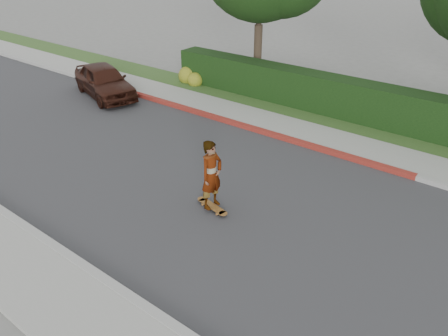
{
  "coord_description": "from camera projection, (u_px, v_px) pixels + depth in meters",
  "views": [
    {
      "loc": [
        3.26,
        -7.89,
        6.36
      ],
      "look_at": [
        -2.7,
        -0.17,
        1.0
      ],
      "focal_mm": 35.0,
      "sensor_mm": 36.0,
      "label": 1
    }
  ],
  "objects": [
    {
      "name": "hedge",
      "position": [
        337.0,
        97.0,
        16.52
      ],
      "size": [
        15.0,
        1.0,
        1.5
      ],
      "primitive_type": "cube",
      "color": "black",
      "rests_on": "ground"
    },
    {
      "name": "road",
      "position": [
        319.0,
        236.0,
        10.28
      ],
      "size": [
        60.0,
        8.0,
        0.01
      ],
      "primitive_type": "cube",
      "color": "#2D2D30",
      "rests_on": "ground"
    },
    {
      "name": "car_maroon",
      "position": [
        104.0,
        81.0,
        18.53
      ],
      "size": [
        4.3,
        2.77,
        1.36
      ],
      "primitive_type": "imported",
      "rotation": [
        0.0,
        0.0,
        1.25
      ],
      "color": "#381A11",
      "rests_on": "ground"
    },
    {
      "name": "curb_red_section",
      "position": [
        246.0,
        127.0,
        15.76
      ],
      "size": [
        12.0,
        0.21,
        0.15
      ],
      "primitive_type": "cube",
      "color": "maroon",
      "rests_on": "ground"
    },
    {
      "name": "skateboarder",
      "position": [
        212.0,
        175.0,
        10.77
      ],
      "size": [
        0.47,
        0.69,
        1.82
      ],
      "primitive_type": "imported",
      "rotation": [
        0.0,
        0.0,
        1.51
      ],
      "color": "white",
      "rests_on": "skateboard"
    },
    {
      "name": "ground",
      "position": [
        319.0,
        236.0,
        10.28
      ],
      "size": [
        120.0,
        120.0,
        0.0
      ],
      "primitive_type": "plane",
      "color": "slate",
      "rests_on": "ground"
    },
    {
      "name": "flowering_shrub",
      "position": [
        190.0,
        77.0,
        20.15
      ],
      "size": [
        1.4,
        1.0,
        0.9
      ],
      "color": "#2D4C19",
      "rests_on": "ground"
    },
    {
      "name": "sidewalk_far",
      "position": [
        392.0,
        157.0,
        13.72
      ],
      "size": [
        60.0,
        1.6,
        0.12
      ],
      "primitive_type": "cube",
      "color": "gray",
      "rests_on": "ground"
    },
    {
      "name": "curb_far",
      "position": [
        382.0,
        167.0,
        13.09
      ],
      "size": [
        60.0,
        0.2,
        0.15
      ],
      "primitive_type": "cube",
      "color": "#9E9E99",
      "rests_on": "ground"
    },
    {
      "name": "planting_strip",
      "position": [
        408.0,
        140.0,
        14.83
      ],
      "size": [
        60.0,
        1.6,
        0.1
      ],
      "primitive_type": "cube",
      "color": "#2D4C1E",
      "rests_on": "ground"
    },
    {
      "name": "skateboard",
      "position": [
        212.0,
        206.0,
        11.21
      ],
      "size": [
        1.11,
        0.43,
        0.1
      ],
      "rotation": [
        0.0,
        0.0,
        -0.21
      ],
      "color": "#AD6D2F",
      "rests_on": "ground"
    }
  ]
}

